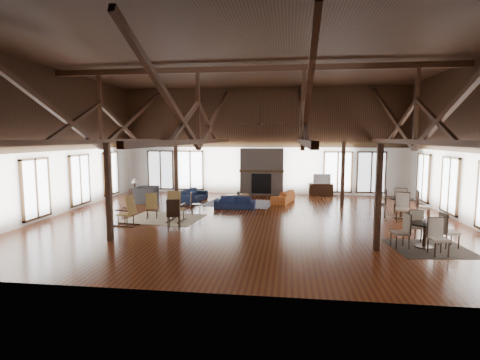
# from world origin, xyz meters

# --- Properties ---
(floor) EXTENTS (16.00, 16.00, 0.00)m
(floor) POSITION_xyz_m (0.00, 0.00, 0.00)
(floor) COLOR #572A12
(floor) RESTS_ON ground
(ceiling) EXTENTS (16.00, 14.00, 0.02)m
(ceiling) POSITION_xyz_m (0.00, 0.00, 6.00)
(ceiling) COLOR black
(ceiling) RESTS_ON wall_back
(wall_back) EXTENTS (16.00, 0.02, 6.00)m
(wall_back) POSITION_xyz_m (0.00, 7.00, 3.00)
(wall_back) COLOR white
(wall_back) RESTS_ON floor
(wall_front) EXTENTS (16.00, 0.02, 6.00)m
(wall_front) POSITION_xyz_m (0.00, -7.00, 3.00)
(wall_front) COLOR white
(wall_front) RESTS_ON floor
(wall_left) EXTENTS (0.02, 14.00, 6.00)m
(wall_left) POSITION_xyz_m (-8.00, 0.00, 3.00)
(wall_left) COLOR white
(wall_left) RESTS_ON floor
(wall_right) EXTENTS (0.02, 14.00, 6.00)m
(wall_right) POSITION_xyz_m (8.00, 0.00, 3.00)
(wall_right) COLOR white
(wall_right) RESTS_ON floor
(roof_truss) EXTENTS (15.60, 14.07, 3.14)m
(roof_truss) POSITION_xyz_m (0.00, 0.00, 4.03)
(roof_truss) COLOR black
(roof_truss) RESTS_ON wall_back
(post_grid) EXTENTS (8.16, 7.16, 3.05)m
(post_grid) POSITION_xyz_m (0.00, 0.00, 1.52)
(post_grid) COLOR black
(post_grid) RESTS_ON floor
(fireplace) EXTENTS (2.50, 0.69, 2.60)m
(fireplace) POSITION_xyz_m (0.00, 6.67, 1.29)
(fireplace) COLOR #726257
(fireplace) RESTS_ON floor
(ceiling_fan) EXTENTS (1.60, 1.60, 0.75)m
(ceiling_fan) POSITION_xyz_m (0.50, -1.00, 3.73)
(ceiling_fan) COLOR black
(ceiling_fan) RESTS_ON roof_truss
(sofa_navy_front) EXTENTS (1.84, 0.72, 0.54)m
(sofa_navy_front) POSITION_xyz_m (-0.90, 2.26, 0.27)
(sofa_navy_front) COLOR #161E3C
(sofa_navy_front) RESTS_ON floor
(sofa_navy_left) EXTENTS (2.15, 1.10, 0.60)m
(sofa_navy_left) POSITION_xyz_m (-3.27, 3.96, 0.30)
(sofa_navy_left) COLOR #131C36
(sofa_navy_left) RESTS_ON floor
(sofa_orange) EXTENTS (2.05, 1.21, 0.56)m
(sofa_orange) POSITION_xyz_m (1.24, 4.23, 0.28)
(sofa_orange) COLOR #B25622
(sofa_orange) RESTS_ON floor
(coffee_table) EXTENTS (1.20, 0.83, 0.42)m
(coffee_table) POSITION_xyz_m (-0.98, 3.78, 0.36)
(coffee_table) COLOR brown
(coffee_table) RESTS_ON floor
(vase) EXTENTS (0.23, 0.23, 0.20)m
(vase) POSITION_xyz_m (-0.94, 3.73, 0.51)
(vase) COLOR #B2B2B2
(vase) RESTS_ON coffee_table
(armchair) EXTENTS (1.26, 1.12, 0.78)m
(armchair) POSITION_xyz_m (-5.51, 3.27, 0.39)
(armchair) COLOR #303032
(armchair) RESTS_ON floor
(side_table_lamp) EXTENTS (0.45, 0.45, 1.15)m
(side_table_lamp) POSITION_xyz_m (-6.33, 3.88, 0.44)
(side_table_lamp) COLOR black
(side_table_lamp) RESTS_ON floor
(rocking_chair_a) EXTENTS (0.64, 0.87, 1.00)m
(rocking_chair_a) POSITION_xyz_m (-3.95, -0.06, 0.47)
(rocking_chair_a) COLOR olive
(rocking_chair_a) RESTS_ON floor
(rocking_chair_b) EXTENTS (0.56, 0.96, 1.20)m
(rocking_chair_b) POSITION_xyz_m (-2.78, -0.68, 0.57)
(rocking_chair_b) COLOR olive
(rocking_chair_b) RESTS_ON floor
(rocking_chair_c) EXTENTS (0.93, 0.59, 1.12)m
(rocking_chair_c) POSITION_xyz_m (-4.26, -1.57, 0.53)
(rocking_chair_c) COLOR olive
(rocking_chair_c) RESTS_ON floor
(side_chair_a) EXTENTS (0.52, 0.52, 0.94)m
(side_chair_a) POSITION_xyz_m (-2.42, 0.70, 0.55)
(side_chair_a) COLOR black
(side_chair_a) RESTS_ON floor
(side_chair_b) EXTENTS (0.54, 0.54, 1.09)m
(side_chair_b) POSITION_xyz_m (-2.46, -1.89, 0.63)
(side_chair_b) COLOR black
(side_chair_b) RESTS_ON floor
(cafe_table_near) EXTENTS (1.97, 1.97, 1.01)m
(cafe_table_near) POSITION_xyz_m (5.46, -3.02, 0.50)
(cafe_table_near) COLOR black
(cafe_table_near) RESTS_ON floor
(cafe_table_far) EXTENTS (2.17, 2.17, 1.11)m
(cafe_table_far) POSITION_xyz_m (5.99, 1.17, 0.55)
(cafe_table_far) COLOR black
(cafe_table_far) RESTS_ON floor
(cup_near) EXTENTS (0.15, 0.15, 0.11)m
(cup_near) POSITION_xyz_m (5.46, -2.98, 0.78)
(cup_near) COLOR #B2B2B2
(cup_near) RESTS_ON cafe_table_near
(cup_far) EXTENTS (0.15, 0.15, 0.11)m
(cup_far) POSITION_xyz_m (5.91, 1.20, 0.85)
(cup_far) COLOR #B2B2B2
(cup_far) RESTS_ON cafe_table_far
(tv_console) EXTENTS (1.31, 0.49, 0.65)m
(tv_console) POSITION_xyz_m (3.29, 6.75, 0.33)
(tv_console) COLOR black
(tv_console) RESTS_ON floor
(television) EXTENTS (0.96, 0.19, 0.55)m
(television) POSITION_xyz_m (3.32, 6.75, 0.93)
(television) COLOR #B2B2B2
(television) RESTS_ON tv_console
(rug_tan) EXTENTS (3.09, 2.57, 0.01)m
(rug_tan) POSITION_xyz_m (-3.38, -0.21, 0.01)
(rug_tan) COLOR #CABB8C
(rug_tan) RESTS_ON floor
(rug_navy) EXTENTS (3.42, 2.73, 0.01)m
(rug_navy) POSITION_xyz_m (-0.86, 3.63, 0.01)
(rug_navy) COLOR #161A3F
(rug_navy) RESTS_ON floor
(rug_dark) EXTENTS (2.32, 2.15, 0.01)m
(rug_dark) POSITION_xyz_m (5.59, -3.10, 0.01)
(rug_dark) COLOR black
(rug_dark) RESTS_ON floor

